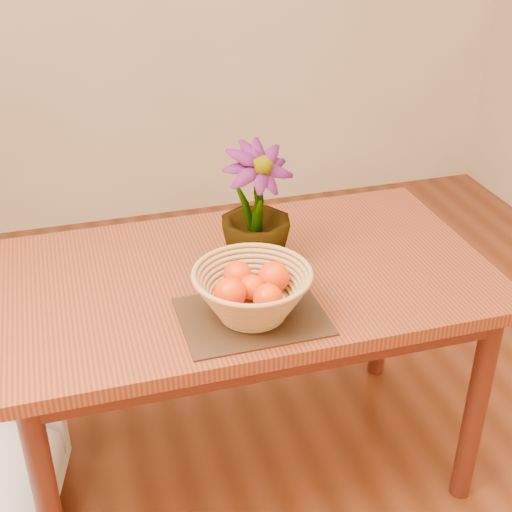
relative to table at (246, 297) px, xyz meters
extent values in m
cube|color=brown|center=(0.00, 0.00, 0.07)|extent=(1.40, 0.80, 0.04)
cube|color=#4B1C11|center=(0.00, 0.00, 0.01)|extent=(1.28, 0.68, 0.08)
cylinder|color=#4B1C11|center=(-0.62, -0.32, -0.31)|extent=(0.06, 0.06, 0.71)
cylinder|color=#4B1C11|center=(0.62, -0.32, -0.31)|extent=(0.06, 0.06, 0.71)
cylinder|color=#4B1C11|center=(-0.62, 0.32, -0.31)|extent=(0.06, 0.06, 0.71)
cylinder|color=#4B1C11|center=(0.62, 0.32, -0.31)|extent=(0.06, 0.06, 0.71)
cube|color=#362113|center=(-0.05, -0.22, 0.09)|extent=(0.37, 0.28, 0.01)
cylinder|color=tan|center=(-0.05, -0.22, 0.10)|extent=(0.16, 0.16, 0.01)
sphere|color=#EE3303|center=(-0.05, -0.22, 0.18)|extent=(0.07, 0.07, 0.07)
sphere|color=#EE3303|center=(0.02, -0.20, 0.19)|extent=(0.08, 0.08, 0.08)
sphere|color=#EE3303|center=(-0.07, -0.16, 0.18)|extent=(0.07, 0.07, 0.07)
sphere|color=#EE3303|center=(-0.11, -0.24, 0.19)|extent=(0.08, 0.08, 0.08)
sphere|color=#EE3303|center=(-0.02, -0.29, 0.18)|extent=(0.07, 0.07, 0.07)
imported|color=#1F4814|center=(0.04, 0.03, 0.27)|extent=(0.25, 0.25, 0.36)
camera|label=1|loc=(-0.46, -1.68, 1.15)|focal=50.00mm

